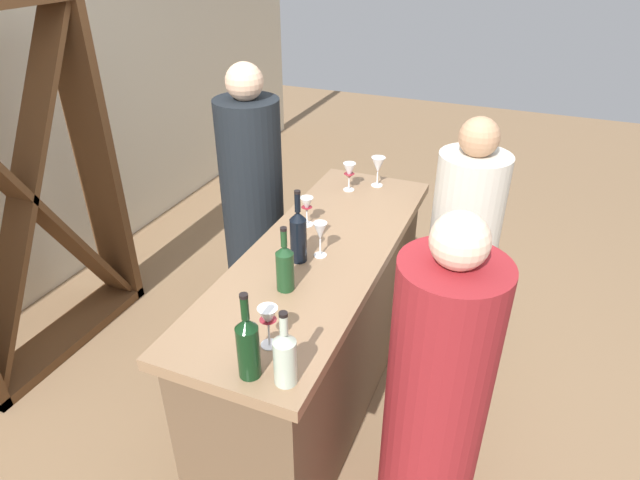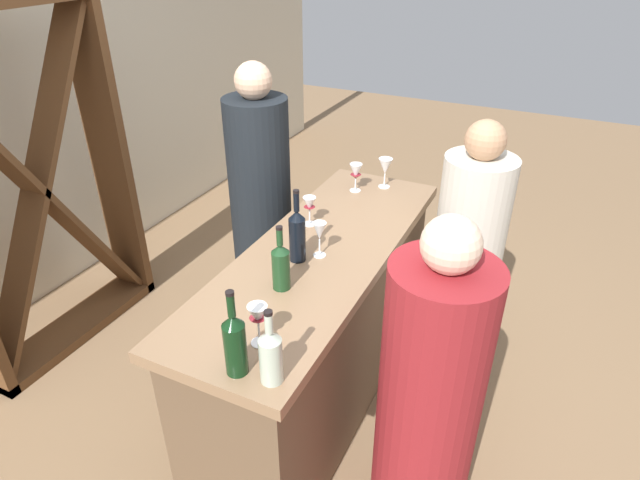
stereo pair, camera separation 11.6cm
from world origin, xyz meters
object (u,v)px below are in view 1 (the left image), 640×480
object	(u,v)px
wine_bottle_second_left_clear_pale	(285,357)
person_server_behind	(253,211)
wine_glass_near_right	(320,233)
wine_glass_near_left	(268,319)
wine_glass_near_center	(378,166)
wine_rack	(23,198)
wine_bottle_leftmost_dark_green	(248,345)
person_center_guest	(460,260)
wine_bottle_second_right_near_black	(298,235)
wine_glass_far_center	(307,206)
person_left_guest	(437,394)
wine_bottle_center_olive_green	(285,266)
wine_glass_far_left	(349,172)

from	to	relation	value
wine_bottle_second_left_clear_pale	person_server_behind	size ratio (longest dim) A/B	0.17
wine_glass_near_right	wine_glass_near_left	bearing A→B (deg)	-174.16
wine_glass_near_center	wine_glass_near_left	bearing A→B (deg)	-177.87
wine_rack	wine_bottle_leftmost_dark_green	bearing A→B (deg)	-110.88
wine_glass_near_center	person_center_guest	xyz separation A→B (m)	(-0.15, -0.53, -0.41)
wine_bottle_second_right_near_black	wine_glass_far_center	world-z (taller)	wine_bottle_second_right_near_black
wine_glass_near_center	person_left_guest	xyz separation A→B (m)	(-1.15, -0.61, -0.42)
wine_glass_near_right	wine_glass_far_center	bearing A→B (deg)	35.16
wine_bottle_center_olive_green	wine_bottle_second_right_near_black	xyz separation A→B (m)	(0.22, 0.04, 0.02)
wine_glass_far_left	person_center_guest	size ratio (longest dim) A/B	0.11
wine_glass_far_center	person_server_behind	world-z (taller)	person_server_behind
wine_bottle_leftmost_dark_green	person_center_guest	bearing A→B (deg)	-18.20
person_center_guest	person_server_behind	xyz separation A→B (m)	(-0.04, 1.23, 0.08)
wine_glass_far_left	person_server_behind	size ratio (longest dim) A/B	0.10
wine_glass_far_center	wine_bottle_second_right_near_black	bearing A→B (deg)	-162.60
wine_bottle_second_right_near_black	wine_bottle_center_olive_green	bearing A→B (deg)	-169.48
wine_glass_near_center	wine_rack	bearing A→B (deg)	118.80
person_server_behind	wine_bottle_center_olive_green	bearing A→B (deg)	-62.48
wine_rack	wine_bottle_leftmost_dark_green	xyz separation A→B (m)	(-0.66, -1.74, 0.10)
wine_rack	person_left_guest	distance (m)	2.33
wine_rack	wine_glass_far_left	size ratio (longest dim) A/B	12.31
wine_glass_near_right	person_server_behind	bearing A→B (deg)	48.06
wine_bottle_center_olive_green	wine_glass_near_left	bearing A→B (deg)	-163.85
wine_glass_near_center	wine_bottle_second_left_clear_pale	bearing A→B (deg)	-173.39
wine_rack	wine_glass_far_left	distance (m)	1.75
wine_bottle_second_right_near_black	wine_glass_far_center	bearing A→B (deg)	17.40
wine_glass_far_center	person_left_guest	bearing A→B (deg)	-125.60
wine_bottle_second_left_clear_pale	wine_glass_near_right	distance (m)	0.78
wine_glass_near_left	person_center_guest	world-z (taller)	person_center_guest
wine_bottle_leftmost_dark_green	wine_glass_near_right	xyz separation A→B (m)	(0.77, 0.07, -0.00)
wine_glass_near_right	wine_glass_far_left	xyz separation A→B (m)	(0.70, 0.12, -0.01)
wine_glass_near_center	person_server_behind	size ratio (longest dim) A/B	0.10
person_center_guest	wine_glass_far_left	bearing A→B (deg)	17.25
person_left_guest	person_server_behind	size ratio (longest dim) A/B	0.89
wine_bottle_leftmost_dark_green	wine_glass_near_center	world-z (taller)	wine_bottle_leftmost_dark_green
person_server_behind	wine_bottle_second_left_clear_pale	bearing A→B (deg)	-65.69
wine_bottle_second_right_near_black	wine_glass_near_center	xyz separation A→B (m)	(0.89, -0.08, -0.01)
wine_rack	wine_glass_far_left	xyz separation A→B (m)	(0.81, -1.55, 0.08)
wine_bottle_second_left_clear_pale	wine_bottle_second_right_near_black	distance (m)	0.73
wine_bottle_second_left_clear_pale	wine_glass_near_center	xyz separation A→B (m)	(1.57, 0.18, 0.02)
wine_glass_near_right	wine_bottle_second_right_near_black	bearing A→B (deg)	134.18
person_center_guest	person_server_behind	size ratio (longest dim) A/B	0.90
wine_glass_near_right	wine_glass_far_left	world-z (taller)	wine_glass_near_right
wine_rack	wine_glass_near_right	size ratio (longest dim) A/B	11.80
wine_bottle_leftmost_dark_green	wine_glass_near_left	bearing A→B (deg)	2.44
wine_bottle_second_right_near_black	wine_glass_near_right	world-z (taller)	wine_bottle_second_right_near_black
person_server_behind	wine_glass_near_right	bearing A→B (deg)	-50.39
wine_rack	person_left_guest	size ratio (longest dim) A/B	1.35
wine_bottle_second_left_clear_pale	wine_glass_far_center	distance (m)	1.06
person_left_guest	wine_glass_near_center	bearing A→B (deg)	-59.29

